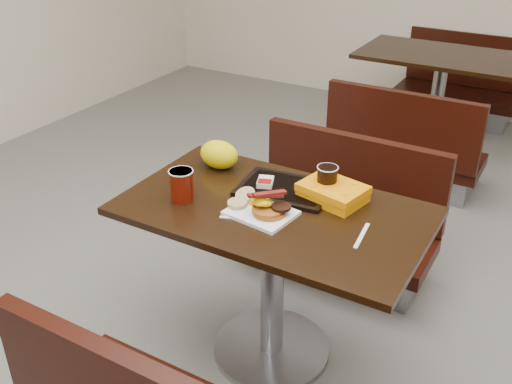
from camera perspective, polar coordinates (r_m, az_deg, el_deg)
The scene contains 23 objects.
floor at distance 2.77m, azimuth 1.48°, elevation -15.08°, with size 6.00×7.00×0.01m, color gray.
table_near at distance 2.53m, azimuth 1.59°, elevation -8.91°, with size 1.20×0.70×0.75m, color black, non-canonical shape.
bench_near_n at distance 3.07m, azimuth 7.86°, elevation -2.19°, with size 1.00×0.46×0.72m, color black, non-canonical shape.
table_far at distance 4.73m, azimuth 17.03°, elevation 8.22°, with size 1.20×0.70×0.75m, color black, non-canonical shape.
bench_far_s at distance 4.10m, azimuth 14.48°, elevation 5.26°, with size 1.00×0.46×0.72m, color black, non-canonical shape.
bench_far_n at distance 5.39m, azimuth 18.94°, elevation 10.16°, with size 1.00×0.46×0.72m, color black, non-canonical shape.
platter at distance 2.27m, azimuth 0.49°, elevation -2.05°, with size 0.25×0.19×0.01m, color white.
pancake_stack at distance 2.25m, azimuth 1.30°, elevation -1.85°, with size 0.12×0.12×0.03m, color #9E5D1A.
sausage_patty at distance 2.24m, azimuth 2.46°, elevation -1.44°, with size 0.08×0.08×0.01m, color black.
scrambled_eggs at distance 2.24m, azimuth 0.32°, elevation -0.90°, with size 0.08×0.07×0.04m, color #FBE005.
bacon_strips at distance 2.23m, azimuth 0.93°, elevation -0.27°, with size 0.14×0.06×0.01m, color #40040A, non-canonical shape.
muffin_bottom at distance 2.30m, azimuth -1.81°, elevation -1.13°, with size 0.08×0.08×0.02m, color tan.
muffin_top at distance 2.34m, azimuth -1.01°, elevation -0.31°, with size 0.08×0.08×0.02m, color tan.
coffee_cup_near at distance 2.37m, azimuth -7.19°, elevation 0.63°, with size 0.09×0.09×0.13m, color maroon.
fork at distance 2.25m, azimuth -2.38°, elevation -2.51°, with size 0.13×0.02×0.00m, color white, non-canonical shape.
knife at distance 2.18m, azimuth 10.18°, elevation -4.15°, with size 0.18×0.01×0.00m, color white.
condiment_syrup at distance 2.34m, azimuth 0.55°, elevation -1.19°, with size 0.04×0.03×0.01m, color #C34F08.
condiment_ketchup at distance 2.39m, azimuth 0.56°, elevation -0.51°, with size 0.04×0.03×0.01m, color #8C0504.
tray at distance 2.44m, azimuth 2.81°, elevation 0.31°, with size 0.37×0.27×0.02m, color black.
hashbrown_sleeve_left at distance 2.45m, azimuth 0.91°, elevation 0.98°, with size 0.06×0.09×0.02m, color silver.
coffee_cup_far at distance 2.39m, azimuth 6.87°, elevation 1.21°, with size 0.08×0.08×0.11m, color black.
clamshell at distance 2.38m, azimuth 7.43°, elevation -0.04°, with size 0.25×0.19×0.07m, color orange.
paper_bag at distance 2.62m, azimuth -3.58°, elevation 3.64°, with size 0.18×0.13×0.12m, color #FCED08.
Camera 1 is at (0.95, -1.78, 1.91)m, focal length 41.43 mm.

